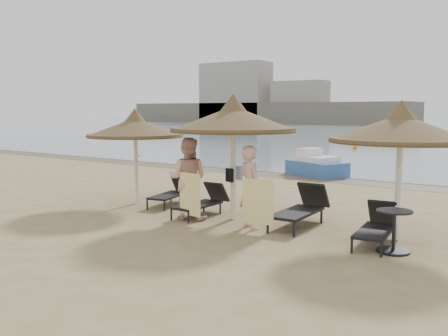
{
  "coord_description": "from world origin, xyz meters",
  "views": [
    {
      "loc": [
        6.63,
        -8.78,
        2.74
      ],
      "look_at": [
        -0.36,
        1.2,
        1.3
      ],
      "focal_mm": 40.0,
      "sensor_mm": 36.0,
      "label": 1
    }
  ],
  "objects_px": {
    "lounger_near_left": "(203,201)",
    "lounger_far_right": "(377,226)",
    "palapa_right": "(401,129)",
    "palapa_center": "(233,120)",
    "palapa_left": "(135,128)",
    "lounger_far_left": "(173,192)",
    "pedal_boat": "(316,166)",
    "side_table": "(394,232)",
    "person_right": "(251,181)",
    "lounger_near_right": "(302,207)",
    "person_left": "(188,172)"
  },
  "relations": [
    {
      "from": "palapa_left",
      "to": "lounger_far_left",
      "type": "height_order",
      "value": "palapa_left"
    },
    {
      "from": "palapa_right",
      "to": "person_left",
      "type": "relative_size",
      "value": 1.24
    },
    {
      "from": "person_left",
      "to": "lounger_near_left",
      "type": "bearing_deg",
      "value": -113.9
    },
    {
      "from": "lounger_far_right",
      "to": "person_right",
      "type": "xyz_separation_m",
      "value": [
        -2.81,
        -0.42,
        0.75
      ]
    },
    {
      "from": "lounger_near_left",
      "to": "side_table",
      "type": "relative_size",
      "value": 2.2
    },
    {
      "from": "palapa_left",
      "to": "side_table",
      "type": "relative_size",
      "value": 3.4
    },
    {
      "from": "lounger_far_left",
      "to": "lounger_near_right",
      "type": "bearing_deg",
      "value": -15.35
    },
    {
      "from": "lounger_far_right",
      "to": "person_left",
      "type": "height_order",
      "value": "person_left"
    },
    {
      "from": "palapa_right",
      "to": "palapa_center",
      "type": "bearing_deg",
      "value": -175.08
    },
    {
      "from": "lounger_near_right",
      "to": "pedal_boat",
      "type": "relative_size",
      "value": 0.78
    },
    {
      "from": "side_table",
      "to": "person_right",
      "type": "bearing_deg",
      "value": 179.18
    },
    {
      "from": "palapa_left",
      "to": "lounger_near_left",
      "type": "bearing_deg",
      "value": -2.93
    },
    {
      "from": "side_table",
      "to": "person_left",
      "type": "bearing_deg",
      "value": -179.94
    },
    {
      "from": "lounger_near_left",
      "to": "person_right",
      "type": "xyz_separation_m",
      "value": [
        1.79,
        -0.56,
        0.76
      ]
    },
    {
      "from": "lounger_near_left",
      "to": "lounger_near_right",
      "type": "bearing_deg",
      "value": 8.73
    },
    {
      "from": "side_table",
      "to": "palapa_center",
      "type": "bearing_deg",
      "value": 171.15
    },
    {
      "from": "palapa_center",
      "to": "lounger_near_left",
      "type": "bearing_deg",
      "value": -177.48
    },
    {
      "from": "palapa_left",
      "to": "person_right",
      "type": "height_order",
      "value": "palapa_left"
    },
    {
      "from": "palapa_left",
      "to": "lounger_far_right",
      "type": "bearing_deg",
      "value": -2.2
    },
    {
      "from": "palapa_left",
      "to": "palapa_center",
      "type": "bearing_deg",
      "value": -1.51
    },
    {
      "from": "lounger_far_right",
      "to": "lounger_far_left",
      "type": "bearing_deg",
      "value": 165.71
    },
    {
      "from": "side_table",
      "to": "lounger_far_right",
      "type": "bearing_deg",
      "value": 135.35
    },
    {
      "from": "person_left",
      "to": "person_right",
      "type": "height_order",
      "value": "person_left"
    },
    {
      "from": "lounger_far_right",
      "to": "person_right",
      "type": "distance_m",
      "value": 2.94
    },
    {
      "from": "lounger_near_right",
      "to": "side_table",
      "type": "height_order",
      "value": "lounger_near_right"
    },
    {
      "from": "lounger_far_right",
      "to": "pedal_boat",
      "type": "relative_size",
      "value": 0.68
    },
    {
      "from": "lounger_near_right",
      "to": "lounger_far_right",
      "type": "xyz_separation_m",
      "value": [
        1.99,
        -0.58,
        -0.06
      ]
    },
    {
      "from": "lounger_far_left",
      "to": "pedal_boat",
      "type": "relative_size",
      "value": 0.68
    },
    {
      "from": "lounger_far_right",
      "to": "pedal_boat",
      "type": "bearing_deg",
      "value": 114.42
    },
    {
      "from": "lounger_far_left",
      "to": "person_left",
      "type": "distance_m",
      "value": 2.21
    },
    {
      "from": "lounger_near_right",
      "to": "side_table",
      "type": "distance_m",
      "value": 2.67
    },
    {
      "from": "lounger_near_left",
      "to": "lounger_near_right",
      "type": "distance_m",
      "value": 2.65
    },
    {
      "from": "palapa_right",
      "to": "lounger_far_right",
      "type": "height_order",
      "value": "palapa_right"
    },
    {
      "from": "lounger_near_left",
      "to": "side_table",
      "type": "height_order",
      "value": "side_table"
    },
    {
      "from": "person_left",
      "to": "person_right",
      "type": "relative_size",
      "value": 1.07
    },
    {
      "from": "palapa_center",
      "to": "side_table",
      "type": "relative_size",
      "value": 3.83
    },
    {
      "from": "palapa_right",
      "to": "person_left",
      "type": "height_order",
      "value": "palapa_right"
    },
    {
      "from": "palapa_center",
      "to": "person_right",
      "type": "xyz_separation_m",
      "value": [
        0.89,
        -0.6,
        -1.37
      ]
    },
    {
      "from": "palapa_left",
      "to": "palapa_right",
      "type": "height_order",
      "value": "palapa_right"
    },
    {
      "from": "lounger_far_left",
      "to": "person_left",
      "type": "relative_size",
      "value": 0.79
    },
    {
      "from": "palapa_center",
      "to": "pedal_boat",
      "type": "xyz_separation_m",
      "value": [
        -1.77,
        8.8,
        -2.07
      ]
    },
    {
      "from": "lounger_near_left",
      "to": "lounger_far_right",
      "type": "relative_size",
      "value": 0.96
    },
    {
      "from": "palapa_right",
      "to": "side_table",
      "type": "bearing_deg",
      "value": -77.11
    },
    {
      "from": "palapa_left",
      "to": "lounger_far_right",
      "type": "xyz_separation_m",
      "value": [
        7.15,
        -0.28,
        -1.84
      ]
    },
    {
      "from": "palapa_right",
      "to": "lounger_near_left",
      "type": "xyz_separation_m",
      "value": [
        -4.85,
        -0.38,
        -1.98
      ]
    },
    {
      "from": "lounger_near_left",
      "to": "pedal_boat",
      "type": "height_order",
      "value": "pedal_boat"
    },
    {
      "from": "side_table",
      "to": "pedal_boat",
      "type": "bearing_deg",
      "value": 122.17
    },
    {
      "from": "lounger_near_right",
      "to": "person_right",
      "type": "xyz_separation_m",
      "value": [
        -0.82,
        -0.99,
        0.69
      ]
    },
    {
      "from": "lounger_near_left",
      "to": "person_left",
      "type": "distance_m",
      "value": 1.03
    },
    {
      "from": "lounger_near_left",
      "to": "lounger_far_right",
      "type": "height_order",
      "value": "lounger_far_right"
    }
  ]
}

